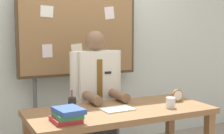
{
  "coord_description": "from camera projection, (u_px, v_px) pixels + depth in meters",
  "views": [
    {
      "loc": [
        -1.26,
        -2.44,
        1.43
      ],
      "look_at": [
        0.0,
        0.17,
        1.09
      ],
      "focal_mm": 51.75,
      "sensor_mm": 36.0,
      "label": 1
    }
  ],
  "objects": [
    {
      "name": "desk",
      "position": [
        120.0,
        120.0,
        2.82
      ],
      "size": [
        1.61,
        0.71,
        0.74
      ],
      "color": "brown",
      "rests_on": "ground_plane"
    },
    {
      "name": "open_notebook",
      "position": [
        117.0,
        109.0,
        2.77
      ],
      "size": [
        0.28,
        0.2,
        0.01
      ],
      "primitive_type": "cube",
      "rotation": [
        0.0,
        0.0,
        0.05
      ],
      "color": "#F4EFCC",
      "rests_on": "desk"
    },
    {
      "name": "back_wall",
      "position": [
        73.0,
        36.0,
        3.84
      ],
      "size": [
        6.4,
        0.08,
        2.7
      ],
      "primitive_type": "cube",
      "color": "silver",
      "rests_on": "ground_plane"
    },
    {
      "name": "person",
      "position": [
        96.0,
        105.0,
        3.31
      ],
      "size": [
        0.55,
        0.56,
        1.42
      ],
      "color": "#2D2D33",
      "rests_on": "ground_plane"
    },
    {
      "name": "bulletin_board",
      "position": [
        79.0,
        34.0,
        3.65
      ],
      "size": [
        1.4,
        0.09,
        1.9
      ],
      "color": "#4C3823",
      "rests_on": "ground_plane"
    },
    {
      "name": "desk_clock",
      "position": [
        177.0,
        96.0,
        3.1
      ],
      "size": [
        0.12,
        0.04,
        0.12
      ],
      "color": "olive",
      "rests_on": "desk"
    },
    {
      "name": "coffee_mug",
      "position": [
        171.0,
        103.0,
        2.85
      ],
      "size": [
        0.08,
        0.08,
        0.09
      ],
      "primitive_type": "cylinder",
      "color": "white",
      "rests_on": "desk"
    },
    {
      "name": "book_stack",
      "position": [
        67.0,
        115.0,
        2.41
      ],
      "size": [
        0.23,
        0.26,
        0.1
      ],
      "color": "#B22D2D",
      "rests_on": "desk"
    },
    {
      "name": "pen_holder",
      "position": [
        72.0,
        102.0,
        2.84
      ],
      "size": [
        0.07,
        0.07,
        0.16
      ],
      "color": "#262626",
      "rests_on": "desk"
    }
  ]
}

